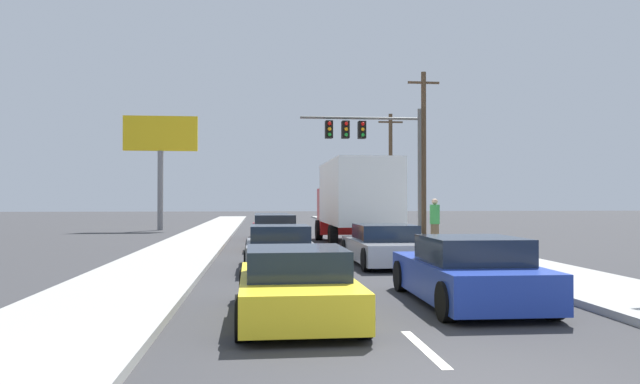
{
  "coord_description": "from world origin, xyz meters",
  "views": [
    {
      "loc": [
        -2.13,
        -5.75,
        1.93
      ],
      "look_at": [
        0.04,
        15.8,
        2.21
      ],
      "focal_mm": 33.82,
      "sensor_mm": 36.0,
      "label": 1
    }
  ],
  "objects_px": {
    "utility_pole_mid": "(424,150)",
    "box_truck": "(354,197)",
    "roadside_billboard": "(161,147)",
    "car_blue": "(468,273)",
    "car_gray": "(280,249)",
    "utility_pole_far": "(391,168)",
    "traffic_signal_mast": "(366,139)",
    "car_maroon": "(271,227)",
    "car_orange": "(274,234)",
    "pedestrian_near_corner": "(435,222)",
    "car_yellow": "(295,286)",
    "car_silver": "(384,246)"
  },
  "relations": [
    {
      "from": "car_yellow",
      "to": "car_silver",
      "type": "relative_size",
      "value": 0.92
    },
    {
      "from": "car_maroon",
      "to": "roadside_billboard",
      "type": "bearing_deg",
      "value": 126.07
    },
    {
      "from": "roadside_billboard",
      "to": "traffic_signal_mast",
      "type": "bearing_deg",
      "value": -28.02
    },
    {
      "from": "box_truck",
      "to": "car_blue",
      "type": "distance_m",
      "value": 14.33
    },
    {
      "from": "car_silver",
      "to": "pedestrian_near_corner",
      "type": "relative_size",
      "value": 2.54
    },
    {
      "from": "traffic_signal_mast",
      "to": "pedestrian_near_corner",
      "type": "distance_m",
      "value": 10.85
    },
    {
      "from": "roadside_billboard",
      "to": "box_truck",
      "type": "bearing_deg",
      "value": -53.77
    },
    {
      "from": "roadside_billboard",
      "to": "car_blue",
      "type": "bearing_deg",
      "value": -70.32
    },
    {
      "from": "car_blue",
      "to": "utility_pole_mid",
      "type": "distance_m",
      "value": 23.26
    },
    {
      "from": "car_blue",
      "to": "car_silver",
      "type": "bearing_deg",
      "value": 90.94
    },
    {
      "from": "car_maroon",
      "to": "utility_pole_mid",
      "type": "relative_size",
      "value": 0.5
    },
    {
      "from": "car_orange",
      "to": "roadside_billboard",
      "type": "height_order",
      "value": "roadside_billboard"
    },
    {
      "from": "car_gray",
      "to": "car_silver",
      "type": "distance_m",
      "value": 3.26
    },
    {
      "from": "car_maroon",
      "to": "car_blue",
      "type": "xyz_separation_m",
      "value": [
        3.25,
        -18.84,
        -0.0
      ]
    },
    {
      "from": "car_orange",
      "to": "utility_pole_mid",
      "type": "relative_size",
      "value": 0.46
    },
    {
      "from": "utility_pole_mid",
      "to": "utility_pole_far",
      "type": "bearing_deg",
      "value": 87.85
    },
    {
      "from": "box_truck",
      "to": "pedestrian_near_corner",
      "type": "height_order",
      "value": "box_truck"
    },
    {
      "from": "car_blue",
      "to": "roadside_billboard",
      "type": "distance_m",
      "value": 30.37
    },
    {
      "from": "car_gray",
      "to": "pedestrian_near_corner",
      "type": "relative_size",
      "value": 2.31
    },
    {
      "from": "car_yellow",
      "to": "utility_pole_mid",
      "type": "relative_size",
      "value": 0.47
    },
    {
      "from": "box_truck",
      "to": "car_maroon",
      "type": "bearing_deg",
      "value": 126.57
    },
    {
      "from": "car_blue",
      "to": "utility_pole_far",
      "type": "bearing_deg",
      "value": 79.99
    },
    {
      "from": "car_maroon",
      "to": "car_orange",
      "type": "xyz_separation_m",
      "value": [
        -0.02,
        -6.54,
        0.04
      ]
    },
    {
      "from": "car_maroon",
      "to": "car_yellow",
      "type": "relative_size",
      "value": 1.06
    },
    {
      "from": "car_blue",
      "to": "utility_pole_far",
      "type": "relative_size",
      "value": 0.52
    },
    {
      "from": "traffic_signal_mast",
      "to": "car_orange",
      "type": "bearing_deg",
      "value": -118.87
    },
    {
      "from": "car_maroon",
      "to": "utility_pole_far",
      "type": "height_order",
      "value": "utility_pole_far"
    },
    {
      "from": "traffic_signal_mast",
      "to": "utility_pole_far",
      "type": "distance_m",
      "value": 11.47
    },
    {
      "from": "car_maroon",
      "to": "car_blue",
      "type": "distance_m",
      "value": 19.12
    },
    {
      "from": "car_orange",
      "to": "roadside_billboard",
      "type": "xyz_separation_m",
      "value": [
        -6.84,
        15.96,
        4.66
      ]
    },
    {
      "from": "car_maroon",
      "to": "traffic_signal_mast",
      "type": "bearing_deg",
      "value": 29.63
    },
    {
      "from": "box_truck",
      "to": "car_gray",
      "type": "bearing_deg",
      "value": -112.64
    },
    {
      "from": "car_silver",
      "to": "traffic_signal_mast",
      "type": "distance_m",
      "value": 15.79
    },
    {
      "from": "car_orange",
      "to": "car_silver",
      "type": "height_order",
      "value": "car_orange"
    },
    {
      "from": "utility_pole_far",
      "to": "car_orange",
      "type": "bearing_deg",
      "value": -113.93
    },
    {
      "from": "car_maroon",
      "to": "utility_pole_far",
      "type": "relative_size",
      "value": 0.55
    },
    {
      "from": "car_maroon",
      "to": "traffic_signal_mast",
      "type": "distance_m",
      "value": 7.64
    },
    {
      "from": "pedestrian_near_corner",
      "to": "car_gray",
      "type": "bearing_deg",
      "value": -136.81
    },
    {
      "from": "car_blue",
      "to": "utility_pole_mid",
      "type": "bearing_deg",
      "value": 76.45
    },
    {
      "from": "car_gray",
      "to": "car_blue",
      "type": "height_order",
      "value": "car_blue"
    },
    {
      "from": "box_truck",
      "to": "utility_pole_far",
      "type": "distance_m",
      "value": 19.31
    },
    {
      "from": "utility_pole_mid",
      "to": "box_truck",
      "type": "bearing_deg",
      "value": -123.1
    },
    {
      "from": "car_gray",
      "to": "car_yellow",
      "type": "xyz_separation_m",
      "value": [
        0.02,
        -7.05,
        -0.02
      ]
    },
    {
      "from": "car_blue",
      "to": "car_orange",
      "type": "bearing_deg",
      "value": 104.85
    },
    {
      "from": "car_yellow",
      "to": "pedestrian_near_corner",
      "type": "xyz_separation_m",
      "value": [
        6.15,
        12.84,
        0.53
      ]
    },
    {
      "from": "car_yellow",
      "to": "utility_pole_far",
      "type": "distance_m",
      "value": 34.97
    },
    {
      "from": "car_maroon",
      "to": "utility_pole_mid",
      "type": "height_order",
      "value": "utility_pole_mid"
    },
    {
      "from": "car_orange",
      "to": "car_yellow",
      "type": "distance_m",
      "value": 13.28
    },
    {
      "from": "utility_pole_far",
      "to": "pedestrian_near_corner",
      "type": "distance_m",
      "value": 21.18
    },
    {
      "from": "traffic_signal_mast",
      "to": "roadside_billboard",
      "type": "distance_m",
      "value": 13.7
    }
  ]
}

